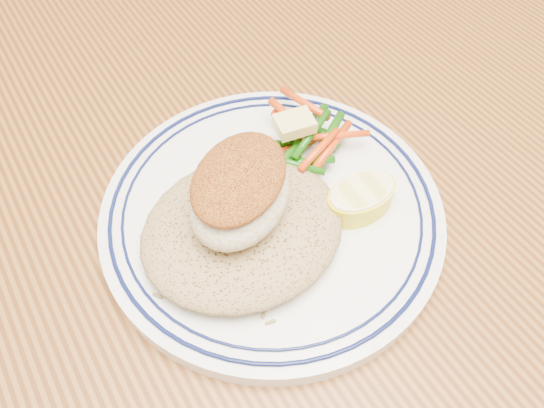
{
  "coord_description": "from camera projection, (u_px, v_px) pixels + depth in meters",
  "views": [
    {
      "loc": [
        -0.15,
        -0.25,
        1.09
      ],
      "look_at": [
        -0.02,
        -0.04,
        0.77
      ],
      "focal_mm": 35.0,
      "sensor_mm": 36.0,
      "label": 1
    }
  ],
  "objects": [
    {
      "name": "butter_pat",
      "position": [
        294.0,
        124.0,
        0.41
      ],
      "size": [
        0.03,
        0.03,
        0.01
      ],
      "primitive_type": "cube",
      "rotation": [
        0.0,
        0.0,
        -0.19
      ],
      "color": "#E6CC70",
      "rests_on": "vegetable_pile"
    },
    {
      "name": "plate",
      "position": [
        272.0,
        212.0,
        0.41
      ],
      "size": [
        0.26,
        0.26,
        0.02
      ],
      "color": "white",
      "rests_on": "dining_table"
    },
    {
      "name": "dining_table",
      "position": [
        269.0,
        233.0,
        0.52
      ],
      "size": [
        1.5,
        0.9,
        0.75
      ],
      "color": "#552D11",
      "rests_on": "ground"
    },
    {
      "name": "fish_fillet",
      "position": [
        240.0,
        191.0,
        0.36
      ],
      "size": [
        0.11,
        0.11,
        0.05
      ],
      "color": "beige",
      "rests_on": "rice_pilaf"
    },
    {
      "name": "lemon_wedge",
      "position": [
        361.0,
        197.0,
        0.4
      ],
      "size": [
        0.06,
        0.05,
        0.02
      ],
      "color": "yellow",
      "rests_on": "plate"
    },
    {
      "name": "rice_pilaf",
      "position": [
        242.0,
        226.0,
        0.38
      ],
      "size": [
        0.15,
        0.13,
        0.03
      ],
      "primitive_type": "ellipsoid",
      "color": "olive",
      "rests_on": "plate"
    },
    {
      "name": "vegetable_pile",
      "position": [
        302.0,
        143.0,
        0.43
      ],
      "size": [
        0.11,
        0.1,
        0.03
      ],
      "color": "red",
      "rests_on": "plate"
    }
  ]
}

